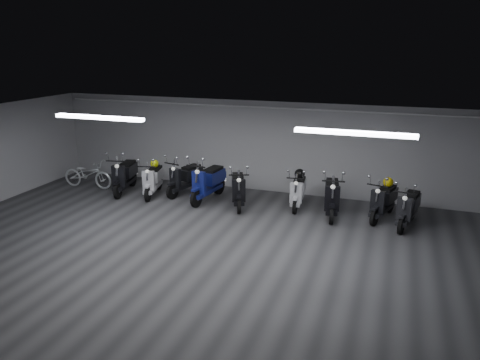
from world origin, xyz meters
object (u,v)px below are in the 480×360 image
(scooter_9, at_px, (409,202))
(scooter_7, at_px, (332,190))
(helmet_0, at_px, (300,174))
(helmet_1, at_px, (388,182))
(scooter_0, at_px, (124,170))
(scooter_3, at_px, (185,173))
(scooter_8, at_px, (384,195))
(scooter_5, at_px, (238,183))
(bicycle, at_px, (87,171))
(scooter_6, at_px, (298,186))
(helmet_2, at_px, (154,164))
(scooter_2, at_px, (153,175))
(scooter_4, at_px, (208,176))

(scooter_9, bearing_deg, scooter_7, -171.46)
(helmet_0, relative_size, helmet_1, 1.08)
(scooter_0, xyz_separation_m, scooter_3, (1.84, 0.46, -0.05))
(scooter_9, bearing_deg, helmet_0, 179.36)
(scooter_0, xyz_separation_m, scooter_8, (7.66, 0.27, -0.06))
(scooter_0, xyz_separation_m, scooter_5, (3.74, -0.05, -0.04))
(scooter_3, distance_m, scooter_8, 5.82)
(scooter_8, distance_m, bicycle, 9.04)
(scooter_8, bearing_deg, bicycle, -161.52)
(scooter_6, xyz_separation_m, helmet_1, (2.37, 0.09, 0.33))
(scooter_5, distance_m, scooter_9, 4.53)
(scooter_5, height_order, helmet_2, scooter_5)
(scooter_0, distance_m, scooter_6, 5.37)
(scooter_5, xyz_separation_m, helmet_1, (3.99, 0.55, 0.28))
(scooter_6, bearing_deg, helmet_1, -2.39)
(helmet_1, bearing_deg, scooter_2, -175.83)
(scooter_5, xyz_separation_m, scooter_7, (2.60, 0.13, 0.03))
(scooter_5, relative_size, scooter_6, 1.09)
(scooter_4, height_order, scooter_7, scooter_4)
(bicycle, height_order, helmet_1, bicycle)
(scooter_3, height_order, helmet_1, scooter_3)
(scooter_6, relative_size, helmet_0, 5.68)
(scooter_2, bearing_deg, scooter_7, -12.41)
(scooter_2, bearing_deg, scooter_0, 167.70)
(scooter_2, xyz_separation_m, bicycle, (-2.36, -0.00, -0.11))
(bicycle, relative_size, helmet_2, 6.70)
(scooter_2, bearing_deg, scooter_6, -7.88)
(helmet_1, bearing_deg, scooter_7, -163.08)
(scooter_4, bearing_deg, scooter_9, 5.33)
(scooter_0, relative_size, scooter_8, 1.09)
(helmet_2, bearing_deg, bicycle, -174.15)
(scooter_2, height_order, scooter_7, scooter_7)
(scooter_8, bearing_deg, scooter_3, -165.00)
(helmet_1, bearing_deg, scooter_5, -172.12)
(scooter_0, distance_m, helmet_1, 7.75)
(scooter_6, height_order, scooter_7, scooter_7)
(scooter_4, distance_m, scooter_7, 3.61)
(bicycle, distance_m, helmet_2, 2.35)
(scooter_5, height_order, scooter_8, scooter_5)
(scooter_7, xyz_separation_m, helmet_0, (-1.01, 0.56, 0.21))
(scooter_4, xyz_separation_m, helmet_0, (2.60, 0.52, 0.17))
(scooter_0, bearing_deg, scooter_6, -7.93)
(scooter_5, bearing_deg, scooter_4, 148.44)
(scooter_5, distance_m, bicycle, 5.12)
(scooter_2, height_order, helmet_0, scooter_2)
(scooter_2, distance_m, scooter_8, 6.68)
(scooter_3, bearing_deg, scooter_6, 13.94)
(scooter_0, distance_m, scooter_9, 8.27)
(scooter_0, relative_size, scooter_4, 0.97)
(scooter_3, xyz_separation_m, scooter_4, (0.89, -0.33, 0.07))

